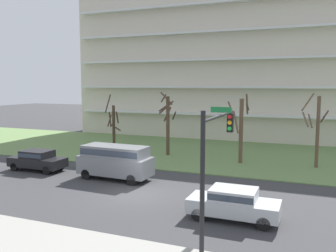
% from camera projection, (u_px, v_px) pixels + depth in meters
% --- Properties ---
extents(ground, '(160.00, 160.00, 0.00)m').
position_uv_depth(ground, '(137.00, 194.00, 21.75)').
color(ground, '#38383A').
extents(sidewalk_curb_near, '(80.00, 4.00, 0.15)m').
position_uv_depth(sidewalk_curb_near, '(46.00, 248.00, 14.36)').
color(sidewalk_curb_near, '#99968E').
rests_on(sidewalk_curb_near, ground).
extents(grass_lawn_strip, '(80.00, 16.00, 0.08)m').
position_uv_depth(grass_lawn_strip, '(202.00, 153.00, 34.66)').
color(grass_lawn_strip, '#66844C').
rests_on(grass_lawn_strip, ground).
extents(apartment_building, '(38.69, 13.06, 18.82)m').
position_uv_depth(apartment_building, '(234.00, 62.00, 46.54)').
color(apartment_building, beige).
rests_on(apartment_building, ground).
extents(tree_far_left, '(1.47, 1.35, 5.62)m').
position_uv_depth(tree_far_left, '(113.00, 126.00, 34.94)').
color(tree_far_left, '#423023').
rests_on(tree_far_left, ground).
extents(tree_left, '(1.93, 1.70, 5.92)m').
position_uv_depth(tree_left, '(168.00, 122.00, 33.09)').
color(tree_left, '#4C3828').
rests_on(tree_left, ground).
extents(tree_center, '(1.81, 1.77, 5.83)m').
position_uv_depth(tree_center, '(241.00, 127.00, 29.68)').
color(tree_center, brown).
rests_on(tree_center, ground).
extents(tree_right, '(2.01, 2.45, 5.88)m').
position_uv_depth(tree_right, '(316.00, 129.00, 28.09)').
color(tree_right, brown).
rests_on(tree_right, ground).
extents(van_gray_near_left, '(5.28, 2.21, 2.36)m').
position_uv_depth(van_gray_near_left, '(115.00, 160.00, 24.97)').
color(van_gray_near_left, slate).
rests_on(van_gray_near_left, ground).
extents(sedan_black_center_left, '(4.40, 1.80, 1.57)m').
position_uv_depth(sedan_black_center_left, '(37.00, 159.00, 27.55)').
color(sedan_black_center_left, black).
rests_on(sedan_black_center_left, ground).
extents(sedan_silver_center_right, '(4.41, 1.82, 1.57)m').
position_uv_depth(sedan_silver_center_right, '(233.00, 203.00, 17.49)').
color(sedan_silver_center_right, '#B7BABF').
rests_on(sedan_silver_center_right, ground).
extents(traffic_signal_mast, '(0.90, 5.04, 5.67)m').
position_uv_depth(traffic_signal_mast, '(215.00, 151.00, 14.63)').
color(traffic_signal_mast, black).
rests_on(traffic_signal_mast, ground).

